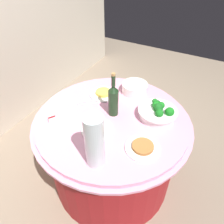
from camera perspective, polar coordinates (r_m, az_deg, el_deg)
ground_plane at (r=2.12m, az=-0.00°, el=-16.58°), size 6.00×6.00×0.00m
buffet_table at (r=1.82m, az=-0.00°, el=-10.05°), size 1.16×1.16×0.74m
broccoli_bowl at (r=1.57m, az=12.07°, el=0.14°), size 0.28×0.28×0.12m
plate_stack at (r=1.80m, az=6.02°, el=6.33°), size 0.21×0.21×0.08m
wine_bottle at (r=1.51m, az=0.35°, el=3.35°), size 0.07×0.07×0.34m
decorative_fruit_vase at (r=1.17m, az=-4.62°, el=-8.07°), size 0.11×0.11×0.34m
serving_tongs at (r=1.70m, az=-6.55°, el=2.42°), size 0.14×0.15×0.01m
food_plate_rice at (r=1.46m, az=-3.95°, el=-4.21°), size 0.22×0.22×0.04m
food_plate_peanuts at (r=1.36m, az=8.10°, el=-9.24°), size 0.22×0.22×0.03m
food_plate_fried_egg at (r=1.78m, az=-2.29°, el=4.90°), size 0.22×0.22×0.04m
label_placard_front at (r=1.56m, az=-15.60°, el=-1.62°), size 0.05×0.03×0.05m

